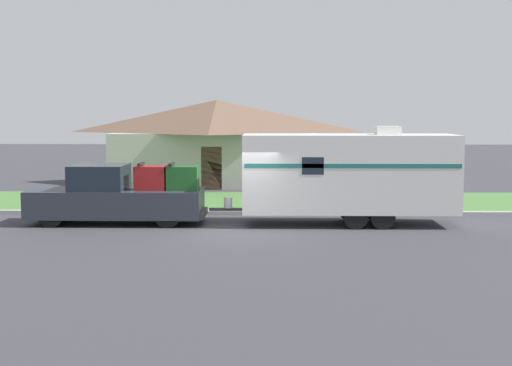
# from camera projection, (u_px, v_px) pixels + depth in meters

# --- Properties ---
(ground_plane) EXTENTS (120.00, 120.00, 0.00)m
(ground_plane) POSITION_uv_depth(u_px,v_px,m) (239.00, 232.00, 22.62)
(ground_plane) COLOR #38383D
(curb_strip) EXTENTS (80.00, 0.30, 0.14)m
(curb_strip) POSITION_uv_depth(u_px,v_px,m) (244.00, 213.00, 26.34)
(curb_strip) COLOR #999993
(curb_strip) RESTS_ON ground_plane
(lawn_strip) EXTENTS (80.00, 7.00, 0.03)m
(lawn_strip) POSITION_uv_depth(u_px,v_px,m) (247.00, 202.00, 29.98)
(lawn_strip) COLOR #477538
(lawn_strip) RESTS_ON ground_plane
(house_across_street) EXTENTS (11.06, 7.42, 4.40)m
(house_across_street) POSITION_uv_depth(u_px,v_px,m) (217.00, 140.00, 37.77)
(house_across_street) COLOR #B2B2A8
(house_across_street) RESTS_ON ground_plane
(pickup_truck) EXTENTS (5.95, 1.98, 2.08)m
(pickup_truck) POSITION_uv_depth(u_px,v_px,m) (118.00, 197.00, 24.15)
(pickup_truck) COLOR black
(pickup_truck) RESTS_ON ground_plane
(travel_trailer) EXTENTS (8.26, 2.21, 3.32)m
(travel_trailer) POSITION_uv_depth(u_px,v_px,m) (349.00, 173.00, 23.89)
(travel_trailer) COLOR black
(travel_trailer) RESTS_ON ground_plane
(mailbox) EXTENTS (0.48, 0.20, 1.38)m
(mailbox) POSITION_uv_depth(u_px,v_px,m) (115.00, 184.00, 27.18)
(mailbox) COLOR brown
(mailbox) RESTS_ON ground_plane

